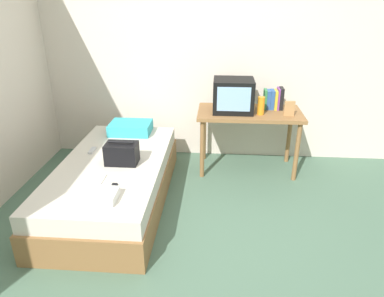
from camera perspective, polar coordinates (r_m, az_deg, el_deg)
The scene contains 14 objects.
ground_plane at distance 2.96m, azimuth 0.27°, elevation -16.66°, with size 8.00×8.00×0.00m, color #4C6B56.
wall_back at distance 4.29m, azimuth 2.32°, elevation 15.51°, with size 5.20×0.10×2.60m, color beige.
bed at distance 3.57m, azimuth -12.56°, elevation -5.28°, with size 1.00×2.00×0.44m.
desk at distance 4.02m, azimuth 9.32°, elevation 4.80°, with size 1.16×0.60×0.72m.
tv at distance 3.92m, azimuth 6.74°, elevation 8.61°, with size 0.44×0.39×0.36m.
water_bottle at distance 3.88m, azimuth 11.20°, elevation 6.88°, with size 0.08×0.08×0.20m, color orange.
book_row at distance 4.11m, azimuth 13.20°, elevation 7.88°, with size 0.21×0.16×0.24m.
picture_frame at distance 3.91m, azimuth 15.63°, elevation 6.32°, with size 0.11×0.02×0.16m, color #B27F4C.
pillow at distance 4.12m, azimuth -10.00°, elevation 3.35°, with size 0.47×0.35×0.12m, color #33A8B7.
handbag at distance 3.37m, azimuth -11.40°, elevation -0.77°, with size 0.30×0.20×0.23m.
magazine at distance 3.13m, azimuth -16.40°, elevation -5.38°, with size 0.21×0.29×0.01m, color white.
remote_dark at distance 2.97m, azimuth -12.85°, elevation -6.41°, with size 0.04×0.16×0.02m, color black.
remote_silver at distance 3.73m, azimuth -16.01°, elevation -0.30°, with size 0.04×0.14×0.02m, color #B7B7BC.
folded_towel at distance 2.86m, azimuth -14.93°, elevation -7.48°, with size 0.28×0.22×0.07m, color white.
Camera 1 is at (0.16, -2.24, 1.92)m, focal length 32.64 mm.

